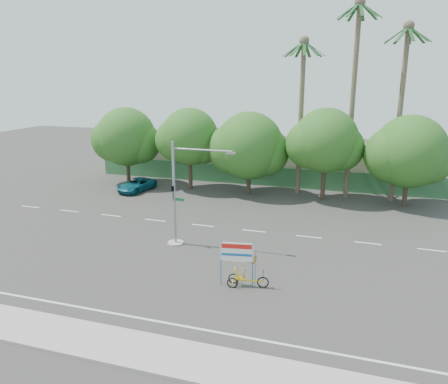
% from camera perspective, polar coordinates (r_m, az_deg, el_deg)
% --- Properties ---
extents(ground, '(120.00, 120.00, 0.00)m').
position_cam_1_polar(ground, '(25.84, -4.80, -10.49)').
color(ground, '#33302D').
rests_on(ground, ground).
extents(sidewalk_near, '(50.00, 2.40, 0.12)m').
position_cam_1_polar(sidewalk_near, '(20.01, -13.43, -19.00)').
color(sidewalk_near, gray).
rests_on(sidewalk_near, ground).
extents(fence, '(38.00, 0.08, 2.00)m').
position_cam_1_polar(fence, '(45.08, 5.58, 2.05)').
color(fence, '#336B3D').
rests_on(fence, ground).
extents(building_left, '(12.00, 8.00, 4.00)m').
position_cam_1_polar(building_left, '(51.97, -4.20, 4.95)').
color(building_left, beige).
rests_on(building_left, ground).
extents(building_right, '(14.00, 8.00, 3.60)m').
position_cam_1_polar(building_right, '(48.40, 16.06, 3.40)').
color(building_right, beige).
rests_on(building_right, ground).
extents(tree_far_left, '(7.14, 6.00, 7.96)m').
position_cam_1_polar(tree_far_left, '(46.18, -12.69, 6.81)').
color(tree_far_left, '#473828').
rests_on(tree_far_left, ground).
extents(tree_left, '(6.66, 5.60, 8.07)m').
position_cam_1_polar(tree_left, '(43.07, -4.55, 6.95)').
color(tree_left, '#473828').
rests_on(tree_left, ground).
extents(tree_center, '(7.62, 6.40, 7.85)m').
position_cam_1_polar(tree_center, '(41.30, 3.23, 5.79)').
color(tree_center, '#473828').
rests_on(tree_center, ground).
extents(tree_right, '(6.90, 5.80, 8.36)m').
position_cam_1_polar(tree_right, '(40.04, 13.06, 6.25)').
color(tree_right, '#473828').
rests_on(tree_right, ground).
extents(tree_far_right, '(7.38, 6.20, 7.94)m').
position_cam_1_polar(tree_far_right, '(40.20, 23.01, 4.61)').
color(tree_far_right, '#473828').
rests_on(tree_far_right, ground).
extents(palm_tall, '(3.73, 3.79, 17.45)m').
position_cam_1_polar(palm_tall, '(41.00, 16.62, 13.57)').
color(palm_tall, '#70604C').
rests_on(palm_tall, ground).
extents(palm_mid, '(3.73, 3.79, 15.45)m').
position_cam_1_polar(palm_mid, '(41.12, 22.19, 11.60)').
color(palm_mid, '#70604C').
rests_on(palm_mid, ground).
extents(palm_short, '(3.73, 3.79, 14.45)m').
position_cam_1_polar(palm_short, '(41.42, 10.10, 11.74)').
color(palm_short, '#70604C').
rests_on(palm_short, ground).
extents(traffic_signal, '(4.72, 1.10, 7.00)m').
position_cam_1_polar(traffic_signal, '(29.03, -5.96, -1.43)').
color(traffic_signal, gray).
rests_on(traffic_signal, ground).
extents(trike_billboard, '(2.64, 0.83, 2.62)m').
position_cam_1_polar(trike_billboard, '(23.88, 2.27, -9.89)').
color(trike_billboard, black).
rests_on(trike_billboard, ground).
extents(pickup_truck, '(2.83, 4.77, 1.24)m').
position_cam_1_polar(pickup_truck, '(43.81, -11.33, 0.92)').
color(pickup_truck, '#0E5564').
rests_on(pickup_truck, ground).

